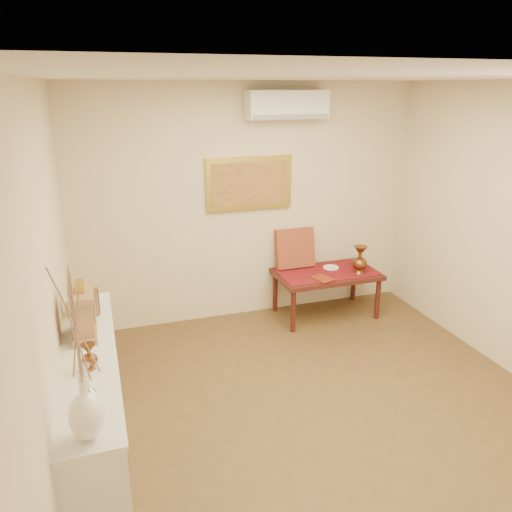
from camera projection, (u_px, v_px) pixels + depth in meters
name	position (u px, v px, depth m)	size (l,w,h in m)	color
floor	(330.00, 422.00, 4.14)	(4.50, 4.50, 0.00)	brown
ceiling	(350.00, 77.00, 3.27)	(4.50, 4.50, 0.00)	silver
wall_back	(249.00, 205.00, 5.73)	(4.00, 0.02, 2.70)	beige
wall_left	(51.00, 305.00, 3.11)	(0.02, 4.50, 2.70)	beige
white_vase	(79.00, 357.00, 2.34)	(0.18, 0.18, 0.92)	white
candlestick	(87.00, 379.00, 2.83)	(0.09, 0.09, 0.19)	silver
brass_urn_small	(89.00, 353.00, 3.06)	(0.10, 0.10, 0.22)	brown
table_cloth	(327.00, 272.00, 5.90)	(1.14, 0.59, 0.01)	maroon
brass_urn_tall	(360.00, 257.00, 5.80)	(0.18, 0.18, 0.40)	brown
plate	(331.00, 267.00, 6.02)	(0.19, 0.19, 0.01)	white
menu	(322.00, 278.00, 5.68)	(0.18, 0.25, 0.01)	maroon
cushion	(295.00, 248.00, 5.99)	(0.47, 0.10, 0.47)	maroon
display_ledge	(95.00, 415.00, 3.45)	(0.37, 2.02, 0.98)	silver
mantel_clock	(83.00, 313.00, 3.46)	(0.17, 0.36, 0.41)	#A67855
wooden_chest	(88.00, 298.00, 3.83)	(0.16, 0.21, 0.24)	#A67855
low_table	(326.00, 277.00, 5.93)	(1.20, 0.70, 0.55)	#441814
painting	(249.00, 183.00, 5.62)	(1.00, 0.06, 0.60)	#AF9838
ac_unit	(287.00, 105.00, 5.37)	(0.90, 0.25, 0.30)	white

